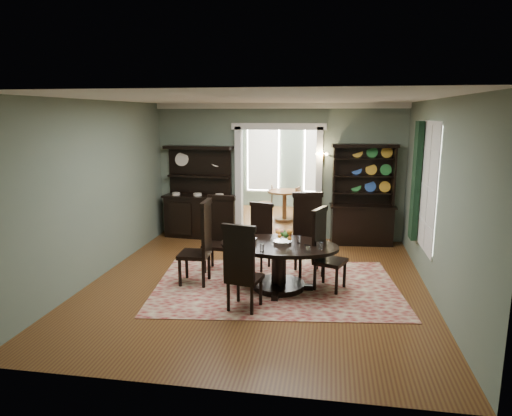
{
  "coord_description": "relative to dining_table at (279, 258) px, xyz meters",
  "views": [
    {
      "loc": [
        1.14,
        -7.08,
        2.77
      ],
      "look_at": [
        -0.12,
        0.6,
        1.16
      ],
      "focal_mm": 32.0,
      "sensor_mm": 36.0,
      "label": 1
    }
  ],
  "objects": [
    {
      "name": "chair_near",
      "position": [
        -0.42,
        -0.95,
        0.16
      ],
      "size": [
        0.56,
        0.54,
        1.29
      ],
      "rotation": [
        0.0,
        0.0,
        -0.2
      ],
      "color": "black",
      "rests_on": "rug"
    },
    {
      "name": "chair_far_mid",
      "position": [
        -0.47,
        1.0,
        0.11
      ],
      "size": [
        0.54,
        0.53,
        1.2
      ],
      "rotation": [
        0.0,
        0.0,
        2.85
      ],
      "color": "black",
      "rests_on": "rug"
    },
    {
      "name": "chair_far_left",
      "position": [
        -1.15,
        0.77,
        0.19
      ],
      "size": [
        0.55,
        0.53,
        1.35
      ],
      "rotation": [
        0.0,
        0.0,
        3.02
      ],
      "color": "black",
      "rests_on": "rug"
    },
    {
      "name": "centerpiece",
      "position": [
        0.05,
        0.01,
        0.29
      ],
      "size": [
        1.43,
        0.92,
        0.24
      ],
      "color": "silver",
      "rests_on": "dining_table"
    },
    {
      "name": "parlor_chair_right",
      "position": [
        0.06,
        4.75,
        -0.03
      ],
      "size": [
        0.41,
        0.4,
        0.91
      ],
      "rotation": [
        0.0,
        0.0,
        -1.81
      ],
      "color": "brown",
      "rests_on": "parlor_floor"
    },
    {
      "name": "parlor_chair_left",
      "position": [
        -0.86,
        4.99,
        -0.04
      ],
      "size": [
        0.39,
        0.38,
        0.89
      ],
      "rotation": [
        0.0,
        0.0,
        1.71
      ],
      "color": "brown",
      "rests_on": "parlor_floor"
    },
    {
      "name": "rug",
      "position": [
        -0.05,
        0.07,
        -0.51
      ],
      "size": [
        4.19,
        3.02,
        0.01
      ],
      "primitive_type": "cube",
      "rotation": [
        0.0,
        0.0,
        0.12
      ],
      "color": "maroon",
      "rests_on": "floor"
    },
    {
      "name": "chair_end_left",
      "position": [
        -1.28,
        0.02,
        0.22
      ],
      "size": [
        0.51,
        0.54,
        1.41
      ],
      "rotation": [
        0.0,
        0.0,
        1.6
      ],
      "color": "black",
      "rests_on": "rug"
    },
    {
      "name": "welsh_dresser",
      "position": [
        1.47,
        2.92,
        0.26
      ],
      "size": [
        1.41,
        0.61,
        2.15
      ],
      "rotation": [
        0.0,
        0.0,
        0.08
      ],
      "color": "black",
      "rests_on": "floor"
    },
    {
      "name": "wall_sconce",
      "position": [
        0.57,
        3.0,
        1.37
      ],
      "size": [
        0.27,
        0.21,
        0.21
      ],
      "color": "#BF7433",
      "rests_on": "back_wall_right"
    },
    {
      "name": "doorway_trim",
      "position": [
        -0.38,
        3.15,
        1.1
      ],
      "size": [
        2.08,
        0.25,
        2.57
      ],
      "color": "silver",
      "rests_on": "floor"
    },
    {
      "name": "chair_far_right",
      "position": [
        0.41,
        0.89,
        0.23
      ],
      "size": [
        0.64,
        0.62,
        1.42
      ],
      "rotation": [
        0.0,
        0.0,
        3.42
      ],
      "color": "black",
      "rests_on": "rug"
    },
    {
      "name": "dining_table",
      "position": [
        0.0,
        0.0,
        0.0
      ],
      "size": [
        1.97,
        1.87,
        0.75
      ],
      "rotation": [
        0.0,
        0.0,
        -0.07
      ],
      "color": "black",
      "rests_on": "rug"
    },
    {
      "name": "parlor",
      "position": [
        -0.38,
        5.68,
        1.0
      ],
      "size": [
        3.51,
        3.5,
        3.01
      ],
      "color": "brown",
      "rests_on": "ground"
    },
    {
      "name": "right_window",
      "position": [
        2.32,
        1.08,
        1.08
      ],
      "size": [
        0.15,
        1.47,
        2.12
      ],
      "color": "white",
      "rests_on": "wall_right"
    },
    {
      "name": "parlor_table",
      "position": [
        -0.39,
        4.74,
        0.01
      ],
      "size": [
        0.87,
        0.87,
        0.81
      ],
      "color": "brown",
      "rests_on": "parlor_floor"
    },
    {
      "name": "chair_end_right",
      "position": [
        0.71,
        0.15,
        0.17
      ],
      "size": [
        0.6,
        0.62,
        1.31
      ],
      "rotation": [
        0.0,
        0.0,
        -1.94
      ],
      "color": "black",
      "rests_on": "rug"
    },
    {
      "name": "room",
      "position": [
        -0.38,
        0.19,
        1.06
      ],
      "size": [
        5.51,
        6.01,
        3.01
      ],
      "color": "brown",
      "rests_on": "ground"
    },
    {
      "name": "sideboard",
      "position": [
        -2.17,
        2.91,
        0.2
      ],
      "size": [
        1.61,
        0.68,
        2.07
      ],
      "rotation": [
        0.0,
        0.0,
        -0.08
      ],
      "color": "black",
      "rests_on": "floor"
    }
  ]
}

